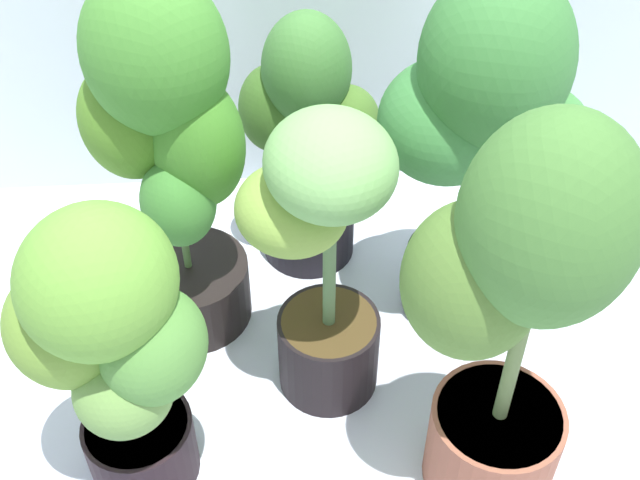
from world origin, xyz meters
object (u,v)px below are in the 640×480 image
Objects in this scene: potted_plant_front_right at (512,303)px; potted_plant_center at (320,248)px; potted_plant_back_right at (484,129)px; potted_plant_back_left at (169,150)px; potted_plant_front_left at (111,342)px; potted_plant_back_center at (307,139)px.

potted_plant_front_right is 1.24× the size of potted_plant_center.
potted_plant_back_left is at bearing 179.41° from potted_plant_back_right.
potted_plant_front_left is at bearing -149.80° from potted_plant_back_right.
potted_plant_back_left reaches higher than potted_plant_center.
potted_plant_back_center is 0.38m from potted_plant_back_left.
potted_plant_back_left is (-0.29, -0.21, 0.14)m from potted_plant_back_center.
potted_plant_center is at bearing -149.66° from potted_plant_back_right.
potted_plant_back_right is at bearing 83.44° from potted_plant_front_right.
potted_plant_front_right is at bearing -96.56° from potted_plant_back_right.
potted_plant_front_right is at bearing -4.13° from potted_plant_front_left.
potted_plant_front_left is (-0.36, -0.62, 0.05)m from potted_plant_back_center.
potted_plant_back_left is (0.08, 0.42, 0.09)m from potted_plant_front_left.
potted_plant_back_right reaches higher than potted_plant_center.
potted_plant_back_right is 0.63m from potted_plant_back_left.
potted_plant_center is at bearing -35.69° from potted_plant_back_left.
potted_plant_back_left reaches higher than potted_plant_front_right.
potted_plant_front_left reaches higher than potted_plant_back_center.
potted_plant_front_left is 0.43m from potted_plant_back_left.
potted_plant_back_center is 0.99× the size of potted_plant_front_left.
potted_plant_back_center is at bearing 113.40° from potted_plant_front_right.
potted_plant_back_right is at bearing -31.74° from potted_plant_back_center.
potted_plant_back_right is 1.23× the size of potted_plant_center.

